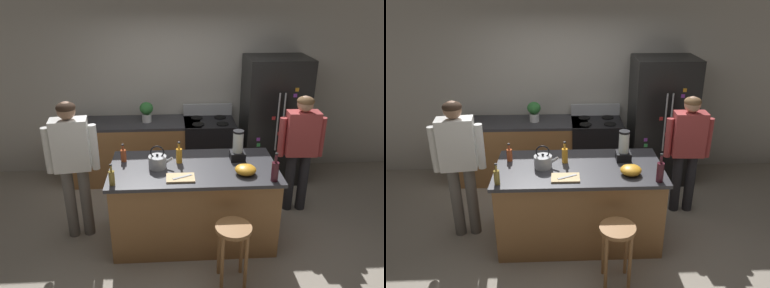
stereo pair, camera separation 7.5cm
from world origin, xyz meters
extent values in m
plane|color=#9E9384|center=(0.00, 0.00, 0.00)|extent=(14.00, 14.00, 0.00)
cube|color=#BCB7AD|center=(0.00, 1.95, 1.35)|extent=(8.00, 0.10, 2.70)
cube|color=#9E6B3D|center=(0.00, 0.00, 0.45)|extent=(1.82, 0.90, 0.91)
cube|color=#333338|center=(0.00, 0.00, 0.93)|extent=(1.88, 0.96, 0.04)
cube|color=#9E6B3D|center=(-0.80, 1.55, 0.45)|extent=(2.00, 0.64, 0.91)
cube|color=#333338|center=(-0.80, 1.55, 0.93)|extent=(2.00, 0.64, 0.04)
cube|color=black|center=(1.30, 1.50, 0.95)|extent=(0.90, 0.70, 1.90)
cylinder|color=#B7BABF|center=(1.26, 1.13, 1.04)|extent=(0.02, 0.02, 0.85)
cylinder|color=#B7BABF|center=(1.34, 1.13, 1.04)|extent=(0.02, 0.02, 0.85)
cube|color=orange|center=(1.50, 1.15, 1.51)|extent=(0.05, 0.01, 0.05)
cube|color=red|center=(1.30, 1.15, 0.87)|extent=(0.05, 0.01, 0.05)
cube|color=purple|center=(1.01, 1.15, 0.79)|extent=(0.05, 0.01, 0.05)
cube|color=red|center=(1.21, 1.15, 1.10)|extent=(0.05, 0.01, 0.05)
cube|color=purple|center=(1.48, 1.15, 1.43)|extent=(0.05, 0.01, 0.05)
cube|color=#3FB259|center=(1.02, 1.15, 0.70)|extent=(0.05, 0.01, 0.05)
cube|color=black|center=(0.34, 1.52, 0.47)|extent=(0.76, 0.64, 0.95)
cube|color=black|center=(0.34, 1.20, 0.43)|extent=(0.60, 0.01, 0.24)
cube|color=#B7BABF|center=(0.34, 1.81, 1.04)|extent=(0.76, 0.06, 0.18)
cylinder|color=black|center=(0.16, 1.37, 0.95)|extent=(0.18, 0.18, 0.01)
cylinder|color=black|center=(0.52, 1.37, 0.95)|extent=(0.18, 0.18, 0.01)
cylinder|color=black|center=(0.16, 1.67, 0.95)|extent=(0.18, 0.18, 0.01)
cylinder|color=black|center=(0.52, 1.67, 0.95)|extent=(0.18, 0.18, 0.01)
cylinder|color=#66605B|center=(-1.45, 0.12, 0.45)|extent=(0.15, 0.15, 0.89)
cylinder|color=#66605B|center=(-1.28, 0.15, 0.45)|extent=(0.15, 0.15, 0.89)
cube|color=white|center=(-1.37, 0.13, 1.19)|extent=(0.42, 0.27, 0.60)
cylinder|color=white|center=(-1.61, 0.10, 1.14)|extent=(0.10, 0.10, 0.54)
cylinder|color=white|center=(-1.12, 0.17, 1.14)|extent=(0.10, 0.10, 0.54)
sphere|color=#8C664C|center=(-1.37, 0.13, 1.59)|extent=(0.22, 0.22, 0.20)
ellipsoid|color=#332319|center=(-1.37, 0.13, 1.63)|extent=(0.23, 0.23, 0.12)
cylinder|color=#26262B|center=(1.50, 0.54, 0.41)|extent=(0.14, 0.14, 0.82)
cylinder|color=#26262B|center=(1.32, 0.55, 0.41)|extent=(0.14, 0.14, 0.82)
cube|color=#B23F3F|center=(1.41, 0.54, 1.10)|extent=(0.41, 0.24, 0.58)
cylinder|color=#B23F3F|center=(1.66, 0.53, 1.05)|extent=(0.09, 0.09, 0.52)
cylinder|color=#B23F3F|center=(1.16, 0.56, 1.05)|extent=(0.09, 0.09, 0.52)
sphere|color=tan|center=(1.41, 0.54, 1.49)|extent=(0.21, 0.21, 0.20)
ellipsoid|color=brown|center=(1.41, 0.54, 1.53)|extent=(0.22, 0.22, 0.12)
cylinder|color=#9E6B3D|center=(0.34, -0.77, 0.65)|extent=(0.36, 0.36, 0.04)
cylinder|color=#9E6B3D|center=(0.22, -0.89, 0.32)|extent=(0.04, 0.04, 0.63)
cylinder|color=#9E6B3D|center=(0.46, -0.89, 0.32)|extent=(0.04, 0.04, 0.63)
cylinder|color=#9E6B3D|center=(0.22, -0.66, 0.32)|extent=(0.04, 0.04, 0.63)
cylinder|color=#9E6B3D|center=(0.46, -0.66, 0.32)|extent=(0.04, 0.04, 0.63)
cylinder|color=silver|center=(-0.60, 1.55, 1.01)|extent=(0.14, 0.14, 0.12)
ellipsoid|color=#337A38|center=(-0.60, 1.55, 1.16)|extent=(0.20, 0.20, 0.18)
cube|color=black|center=(0.52, 0.15, 1.00)|extent=(0.17, 0.17, 0.10)
cylinder|color=silver|center=(0.52, 0.15, 1.17)|extent=(0.12, 0.12, 0.24)
cylinder|color=black|center=(0.52, 0.15, 1.30)|extent=(0.12, 0.12, 0.02)
cylinder|color=olive|center=(-0.86, -0.37, 1.02)|extent=(0.06, 0.06, 0.15)
cylinder|color=olive|center=(-0.86, -0.37, 1.13)|extent=(0.02, 0.02, 0.07)
cylinder|color=black|center=(-0.86, -0.37, 1.18)|extent=(0.03, 0.03, 0.02)
cylinder|color=#471923|center=(0.82, -0.38, 1.05)|extent=(0.08, 0.08, 0.21)
cylinder|color=#471923|center=(0.82, -0.38, 1.20)|extent=(0.03, 0.03, 0.09)
cylinder|color=black|center=(0.82, -0.38, 1.26)|extent=(0.03, 0.03, 0.02)
cylinder|color=#B24C26|center=(-0.80, 0.19, 1.02)|extent=(0.06, 0.06, 0.14)
cylinder|color=#B24C26|center=(-0.80, 0.19, 1.12)|extent=(0.02, 0.02, 0.06)
cylinder|color=black|center=(-0.80, 0.19, 1.16)|extent=(0.03, 0.03, 0.02)
cylinder|color=orange|center=(-0.16, 0.12, 1.03)|extent=(0.07, 0.07, 0.17)
cylinder|color=orange|center=(-0.16, 0.12, 1.15)|extent=(0.03, 0.03, 0.07)
cylinder|color=black|center=(-0.16, 0.12, 1.20)|extent=(0.03, 0.03, 0.02)
ellipsoid|color=orange|center=(0.55, -0.21, 1.00)|extent=(0.23, 0.23, 0.10)
cylinder|color=#B7BABF|center=(-0.40, 0.00, 1.02)|extent=(0.20, 0.20, 0.14)
sphere|color=black|center=(-0.40, 0.00, 1.10)|extent=(0.03, 0.03, 0.03)
cylinder|color=#B7BABF|center=(-0.27, 0.00, 1.04)|extent=(0.09, 0.03, 0.08)
torus|color=black|center=(-0.40, 0.00, 1.14)|extent=(0.16, 0.02, 0.16)
cube|color=tan|center=(-0.16, -0.28, 0.96)|extent=(0.30, 0.20, 0.02)
cube|color=#B7BABF|center=(-0.14, -0.28, 0.97)|extent=(0.21, 0.12, 0.01)
camera|label=1|loc=(-0.25, -3.76, 2.83)|focal=34.97mm
camera|label=2|loc=(-0.17, -3.77, 2.83)|focal=34.97mm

